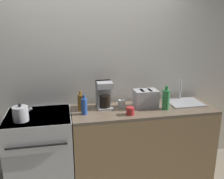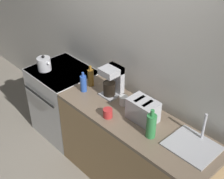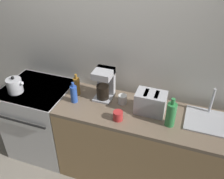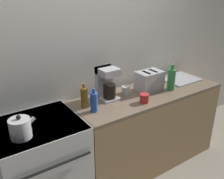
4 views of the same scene
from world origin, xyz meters
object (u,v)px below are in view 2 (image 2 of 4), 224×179
Objects in this scene: bottle_amber at (91,77)px; cup_white at (124,100)px; cup_red at (108,113)px; kettle at (44,64)px; bottle_green at (151,126)px; stove at (65,101)px; coffee_maker at (113,80)px; bottle_blue at (83,83)px; toaster at (143,110)px.

bottle_amber reaches higher than cup_white.
cup_white is 0.26m from cup_red.
bottle_green is (1.66, 0.03, 0.04)m from kettle.
cup_red is at bearing -2.99° from kettle.
coffee_maker reaches higher than stove.
bottle_amber reaches higher than kettle.
bottle_blue is 0.50m from cup_white.
bottle_green is at bearing 10.74° from cup_red.
coffee_maker is 0.33m from bottle_blue.
cup_red is (-0.47, -0.09, -0.08)m from bottle_green.
coffee_maker reaches higher than bottle_blue.
bottle_blue is (0.52, -0.08, 0.55)m from stove.
bottle_blue is 2.47× the size of cup_red.
bottle_green reaches higher than bottle_blue.
bottle_blue reaches higher than toaster.
stove is at bearing 169.44° from cup_red.
bottle_amber is at bearing -178.75° from cup_white.
cup_white is at bearing 16.51° from bottle_blue.
bottle_green reaches higher than cup_red.
kettle is 2.16× the size of cup_white.
cup_red is (0.04, -0.26, -0.00)m from cup_white.
bottle_blue is at bearing -144.78° from coffee_maker.
toaster is 0.80m from bottle_amber.
kettle is 0.69m from bottle_blue.
bottle_blue reaches higher than stove.
cup_white is (0.21, -0.04, -0.12)m from coffee_maker.
stove is at bearing 171.70° from bottle_blue.
stove is 2.80× the size of coffee_maker.
coffee_maker is at bearing 7.91° from stove.
bottle_amber is at bearing 15.76° from kettle.
kettle reaches higher than stove.
bottle_amber is 0.51m from cup_white.
bottle_blue is 0.79× the size of bottle_green.
toaster is at bearing -2.18° from bottle_amber.
bottle_blue is at bearing 178.35° from bottle_green.
toaster is 0.25m from bottle_green.
bottle_blue reaches higher than kettle.
cup_red is at bearing -24.40° from bottle_amber.
bottle_amber is 2.57× the size of cup_white.
toaster is at bearing 7.37° from bottle_blue.
bottle_blue is (0.03, -0.13, -0.01)m from bottle_amber.
kettle is 2.21× the size of cup_red.
cup_white is at bearing 1.25° from bottle_amber.
coffee_maker is 3.48× the size of cup_white.
bottle_green is at bearing -16.60° from coffee_maker.
coffee_maker is 0.41m from cup_red.
bottle_blue is 2.41× the size of cup_white.
cup_white is (0.51, 0.01, -0.06)m from bottle_amber.
toaster is (1.29, 0.02, 0.56)m from stove.
toaster is 3.00× the size of cup_white.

